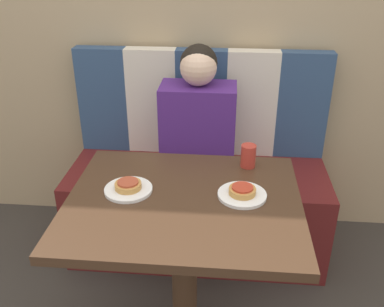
{
  "coord_description": "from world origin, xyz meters",
  "views": [
    {
      "loc": [
        0.14,
        -1.28,
        1.58
      ],
      "look_at": [
        0.0,
        0.34,
        0.76
      ],
      "focal_mm": 40.0,
      "sensor_mm": 36.0,
      "label": 1
    }
  ],
  "objects_px": {
    "plate_left": "(128,189)",
    "plate_right": "(242,195)",
    "person": "(198,115)",
    "pizza_right": "(242,190)",
    "pizza_left": "(128,185)",
    "drinking_cup": "(248,156)"
  },
  "relations": [
    {
      "from": "plate_left",
      "to": "plate_right",
      "type": "height_order",
      "value": "same"
    },
    {
      "from": "person",
      "to": "pizza_right",
      "type": "xyz_separation_m",
      "value": [
        0.21,
        -0.64,
        -0.02
      ]
    },
    {
      "from": "person",
      "to": "pizza_right",
      "type": "distance_m",
      "value": 0.68
    },
    {
      "from": "pizza_left",
      "to": "drinking_cup",
      "type": "height_order",
      "value": "drinking_cup"
    },
    {
      "from": "person",
      "to": "plate_right",
      "type": "bearing_deg",
      "value": -72.09
    },
    {
      "from": "person",
      "to": "pizza_right",
      "type": "height_order",
      "value": "person"
    },
    {
      "from": "person",
      "to": "drinking_cup",
      "type": "bearing_deg",
      "value": -60.46
    },
    {
      "from": "pizza_right",
      "to": "person",
      "type": "bearing_deg",
      "value": 107.91
    },
    {
      "from": "plate_right",
      "to": "pizza_left",
      "type": "relative_size",
      "value": 1.81
    },
    {
      "from": "plate_right",
      "to": "pizza_right",
      "type": "height_order",
      "value": "pizza_right"
    },
    {
      "from": "plate_left",
      "to": "plate_right",
      "type": "relative_size",
      "value": 1.0
    },
    {
      "from": "person",
      "to": "drinking_cup",
      "type": "distance_m",
      "value": 0.48
    },
    {
      "from": "person",
      "to": "plate_left",
      "type": "bearing_deg",
      "value": -107.91
    },
    {
      "from": "person",
      "to": "plate_right",
      "type": "height_order",
      "value": "person"
    },
    {
      "from": "person",
      "to": "drinking_cup",
      "type": "relative_size",
      "value": 6.92
    },
    {
      "from": "plate_right",
      "to": "pizza_right",
      "type": "distance_m",
      "value": 0.02
    },
    {
      "from": "plate_left",
      "to": "drinking_cup",
      "type": "bearing_deg",
      "value": 27.48
    },
    {
      "from": "person",
      "to": "plate_left",
      "type": "distance_m",
      "value": 0.68
    },
    {
      "from": "pizza_right",
      "to": "pizza_left",
      "type": "bearing_deg",
      "value": 180.0
    },
    {
      "from": "plate_left",
      "to": "drinking_cup",
      "type": "relative_size",
      "value": 1.88
    },
    {
      "from": "plate_right",
      "to": "pizza_left",
      "type": "xyz_separation_m",
      "value": [
        -0.42,
        0.0,
        0.02
      ]
    },
    {
      "from": "pizza_right",
      "to": "plate_left",
      "type": "bearing_deg",
      "value": 180.0
    }
  ]
}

